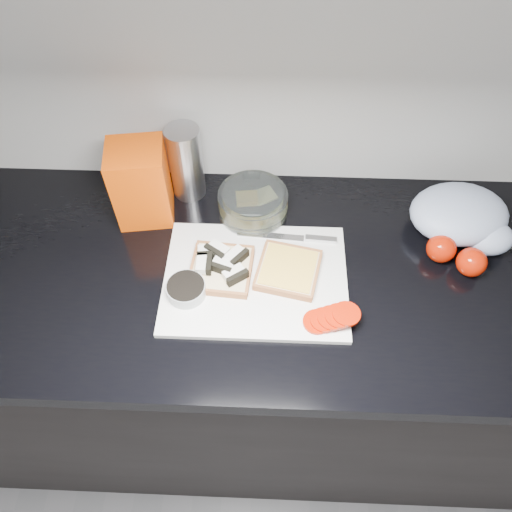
# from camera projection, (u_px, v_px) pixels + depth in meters

# --- Properties ---
(base_cabinet) EXTENTS (3.50, 0.60, 0.86)m
(base_cabinet) POSITION_uv_depth(u_px,v_px,m) (287.00, 360.00, 1.49)
(base_cabinet) COLOR black
(base_cabinet) RESTS_ON ground
(countertop) EXTENTS (3.50, 0.64, 0.04)m
(countertop) POSITION_uv_depth(u_px,v_px,m) (296.00, 275.00, 1.13)
(countertop) COLOR black
(countertop) RESTS_ON base_cabinet
(cutting_board) EXTENTS (0.40, 0.30, 0.01)m
(cutting_board) POSITION_uv_depth(u_px,v_px,m) (255.00, 279.00, 1.10)
(cutting_board) COLOR silver
(cutting_board) RESTS_ON countertop
(bread_left) EXTENTS (0.15, 0.15, 0.04)m
(bread_left) POSITION_uv_depth(u_px,v_px,m) (221.00, 267.00, 1.09)
(bread_left) COLOR beige
(bread_left) RESTS_ON cutting_board
(bread_right) EXTENTS (0.16, 0.16, 0.02)m
(bread_right) POSITION_uv_depth(u_px,v_px,m) (288.00, 270.00, 1.09)
(bread_right) COLOR beige
(bread_right) RESTS_ON cutting_board
(tomato_slices) EXTENTS (0.13, 0.08, 0.02)m
(tomato_slices) POSITION_uv_depth(u_px,v_px,m) (331.00, 318.00, 1.02)
(tomato_slices) COLOR #B01904
(tomato_slices) RESTS_ON cutting_board
(knife) EXTENTS (0.23, 0.03, 0.01)m
(knife) POSITION_uv_depth(u_px,v_px,m) (299.00, 238.00, 1.15)
(knife) COLOR silver
(knife) RESTS_ON cutting_board
(seed_tub) EXTENTS (0.08, 0.08, 0.04)m
(seed_tub) POSITION_uv_depth(u_px,v_px,m) (186.00, 290.00, 1.06)
(seed_tub) COLOR #A1A6A6
(seed_tub) RESTS_ON countertop
(tub_lid) EXTENTS (0.10, 0.10, 0.01)m
(tub_lid) POSITION_uv_depth(u_px,v_px,m) (235.00, 251.00, 1.15)
(tub_lid) COLOR silver
(tub_lid) RESTS_ON countertop
(glass_bowl) EXTENTS (0.17, 0.17, 0.07)m
(glass_bowl) POSITION_uv_depth(u_px,v_px,m) (253.00, 205.00, 1.19)
(glass_bowl) COLOR silver
(glass_bowl) RESTS_ON countertop
(bread_bag) EXTENTS (0.14, 0.13, 0.20)m
(bread_bag) POSITION_uv_depth(u_px,v_px,m) (141.00, 183.00, 1.14)
(bread_bag) COLOR #DE4203
(bread_bag) RESTS_ON countertop
(steel_canister) EXTENTS (0.08, 0.08, 0.19)m
(steel_canister) POSITION_uv_depth(u_px,v_px,m) (186.00, 163.00, 1.19)
(steel_canister) COLOR #AAAAAE
(steel_canister) RESTS_ON countertop
(grocery_bag) EXTENTS (0.25, 0.21, 0.10)m
(grocery_bag) POSITION_uv_depth(u_px,v_px,m) (463.00, 217.00, 1.15)
(grocery_bag) COLOR #A2ABC8
(grocery_bag) RESTS_ON countertop
(whole_tomatoes) EXTENTS (0.12, 0.10, 0.07)m
(whole_tomatoes) POSITION_uv_depth(u_px,v_px,m) (456.00, 255.00, 1.10)
(whole_tomatoes) COLOR #B01904
(whole_tomatoes) RESTS_ON countertop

